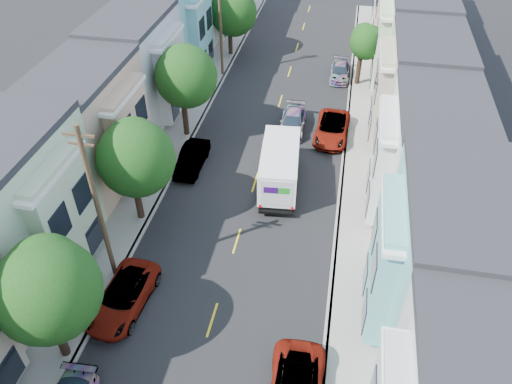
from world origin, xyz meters
The scene contains 22 objects.
ground centered at (0.00, 0.00, 0.00)m, with size 160.00×160.00×0.00m, color black.
road_slab centered at (0.00, 15.00, 0.01)m, with size 12.00×70.00×0.02m, color black.
curb_left centered at (-6.05, 15.00, 0.07)m, with size 0.30×70.00×0.15m, color gray.
curb_right centered at (6.05, 15.00, 0.07)m, with size 0.30×70.00×0.15m, color gray.
sidewalk_left centered at (-7.35, 15.00, 0.07)m, with size 2.60×70.00×0.15m, color gray.
sidewalk_right centered at (7.35, 15.00, 0.07)m, with size 2.60×70.00×0.15m, color gray.
centerline centered at (0.00, 15.00, 0.00)m, with size 0.12×70.00×0.01m, color gold.
townhouse_row_left centered at (-11.15, 15.00, 0.00)m, with size 5.00×70.00×8.50m, color silver.
townhouse_row_right centered at (11.15, 15.00, 0.00)m, with size 5.00×70.00×8.50m, color silver.
tree_b centered at (-6.30, -3.36, 4.95)m, with size 4.70×4.70×7.32m.
tree_c centered at (-6.30, 6.93, 4.80)m, with size 4.70×4.70×7.17m.
tree_d centered at (-6.30, 17.08, 5.14)m, with size 4.70×4.70×7.51m.
tree_e centered at (-6.30, 32.77, 4.47)m, with size 4.70×4.70×6.83m.
tree_far_r centered at (6.89, 28.53, 4.12)m, with size 3.10×3.10×5.73m.
utility_pole_near centered at (-6.30, 2.00, 5.15)m, with size 1.60×0.26×10.00m.
utility_pole_far centered at (-6.30, 28.00, 5.15)m, with size 1.60×0.26×10.00m.
fedex_truck centered at (1.74, 11.90, 1.75)m, with size 2.52×6.54×3.14m.
lead_sedan centered at (1.68, 19.52, 0.70)m, with size 1.97×4.70×1.41m, color black.
parked_left_c centered at (-4.90, 0.01, 0.73)m, with size 2.41×5.23×1.45m, color #9B9B9B.
parked_left_d centered at (-4.90, 12.96, 0.75)m, with size 1.60×4.52×1.51m, color #46100F.
parked_right_c centered at (4.90, 18.97, 0.77)m, with size 2.54×5.52×1.53m, color black.
parked_right_d centered at (4.90, 29.58, 0.64)m, with size 1.80×4.29×1.29m, color #090939.
Camera 1 is at (5.32, -15.42, 22.07)m, focal length 35.00 mm.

